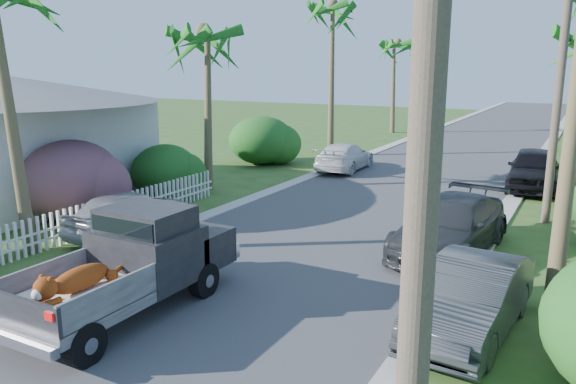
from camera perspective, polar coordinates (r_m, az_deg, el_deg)
The scene contains 19 objects.
ground at distance 10.24m, azimuth -17.50°, elevation -16.41°, with size 120.00×120.00×0.00m, color #2D4A1B.
road at distance 32.12m, azimuth 16.39°, elevation 3.50°, with size 8.00×100.00×0.02m, color #38383A.
curb_left at distance 33.28m, azimuth 9.14°, elevation 4.20°, with size 0.60×100.00×0.06m, color #A5A39E.
curb_right at distance 31.51m, azimuth 24.03°, elevation 2.78°, with size 0.60×100.00×0.06m, color #A5A39E.
pickup_truck at distance 11.92m, azimuth -14.97°, elevation -6.69°, with size 1.98×5.12×2.06m.
parked_car_rn at distance 11.07m, azimuth 18.09°, elevation -10.23°, with size 1.45×4.16×1.37m, color #2E3033.
parked_car_rm at distance 15.49m, azimuth 16.19°, elevation -3.36°, with size 2.04×5.01×1.45m, color #2A2D2F.
parked_car_rf at distance 24.55m, azimuth 23.74°, elevation 2.13°, with size 1.94×4.81×1.64m, color black.
parked_car_ln at distance 17.04m, azimuth -15.80°, elevation -2.05°, with size 1.60×3.98×1.36m, color silver.
parked_car_lf at distance 26.78m, azimuth 5.76°, elevation 3.56°, with size 1.79×4.41×1.28m, color silver.
palm_l_b at distance 22.55m, azimuth -8.38°, elevation 15.83°, with size 4.40×4.40×7.40m.
palm_l_c at distance 30.92m, azimuth 4.58°, elevation 18.33°, with size 4.40×4.40×9.20m.
palm_l_d at distance 42.18m, azimuth 10.82°, elevation 14.65°, with size 4.40×4.40×7.70m.
shrub_l_b at distance 19.16m, azimuth -21.16°, elevation 1.09°, with size 3.00×3.30×2.60m, color #AC186D.
shrub_l_c at distance 21.69m, azimuth -12.38°, elevation 2.13°, with size 2.40×2.64×2.00m, color #164D1D.
shrub_l_d at distance 28.40m, azimuth -2.70°, elevation 5.28°, with size 3.20×3.52×2.40m, color #164D1D.
picket_fence at distance 17.69m, azimuth -18.40°, elevation -2.28°, with size 0.10×11.00×1.00m, color white.
utility_pole_a at distance 4.19m, azimuth 13.94°, elevation 8.40°, with size 1.60×0.26×9.00m.
utility_pole_b at distance 19.07m, azimuth 25.94°, elevation 10.63°, with size 1.60×0.26×9.00m.
Camera 1 is at (6.67, -6.04, 4.89)m, focal length 35.00 mm.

